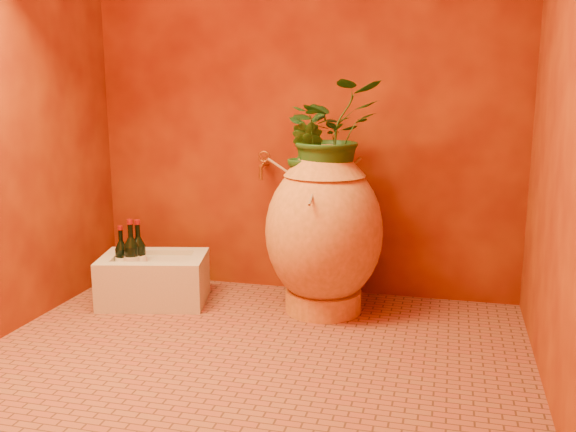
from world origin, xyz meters
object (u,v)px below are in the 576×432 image
(wall_tap, at_px, (263,164))
(wine_bottle_b, at_px, (122,259))
(wine_bottle_a, at_px, (132,259))
(amphora, at_px, (324,231))
(stone_basin, at_px, (154,280))
(wine_bottle_c, at_px, (139,257))

(wall_tap, bearing_deg, wine_bottle_b, -149.43)
(wine_bottle_a, relative_size, wine_bottle_b, 1.16)
(amphora, relative_size, wine_bottle_b, 3.04)
(stone_basin, height_order, wall_tap, wall_tap)
(amphora, distance_m, wall_tap, 0.59)
(amphora, relative_size, stone_basin, 1.38)
(amphora, xyz_separation_m, wall_tap, (-0.42, 0.27, 0.32))
(wine_bottle_a, height_order, wine_bottle_c, wine_bottle_a)
(wine_bottle_a, height_order, wall_tap, wall_tap)
(wine_bottle_b, bearing_deg, wine_bottle_a, -22.49)
(amphora, bearing_deg, wine_bottle_c, -172.41)
(amphora, height_order, wine_bottle_b, amphora)
(stone_basin, height_order, wine_bottle_c, wine_bottle_c)
(wine_bottle_b, height_order, wine_bottle_c, wine_bottle_c)
(amphora, relative_size, wine_bottle_a, 2.62)
(wall_tap, bearing_deg, amphora, -32.98)
(wine_bottle_b, xyz_separation_m, wall_tap, (0.71, 0.42, 0.51))
(stone_basin, relative_size, wine_bottle_a, 1.89)
(wine_bottle_c, distance_m, wall_tap, 0.88)
(amphora, height_order, wall_tap, amphora)
(wine_bottle_b, distance_m, wine_bottle_c, 0.10)
(stone_basin, xyz_separation_m, wine_bottle_a, (-0.09, -0.08, 0.14))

